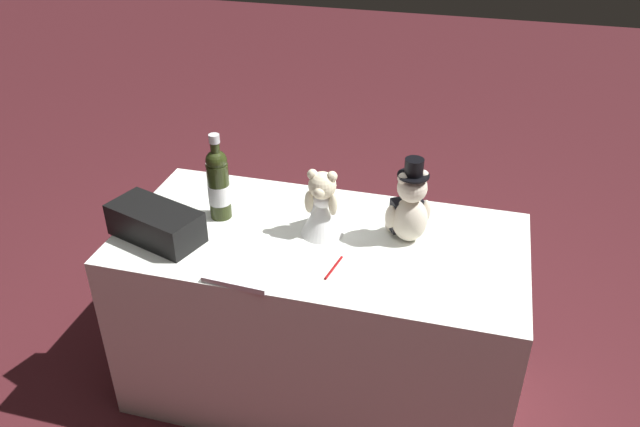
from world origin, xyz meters
TOP-DOWN VIEW (x-y plane):
  - ground_plane at (0.00, 0.00)m, footprint 12.00×12.00m
  - reception_table at (0.00, 0.00)m, footprint 1.45×0.71m
  - teddy_bear_groom at (0.30, 0.08)m, footprint 0.16×0.16m
  - teddy_bear_bride at (-0.00, 0.04)m, footprint 0.15×0.20m
  - champagne_bottle at (-0.39, 0.04)m, footprint 0.08×0.08m
  - signing_pen at (0.09, -0.16)m, footprint 0.03×0.14m
  - gift_case_black at (-0.56, -0.15)m, footprint 0.37×0.26m
  - guestbook at (-0.18, -0.21)m, footprint 0.24×0.30m

SIDE VIEW (x-z plane):
  - ground_plane at x=0.00m, z-range 0.00..0.00m
  - reception_table at x=0.00m, z-range 0.00..0.72m
  - signing_pen at x=0.09m, z-range 0.72..0.73m
  - guestbook at x=-0.18m, z-range 0.72..0.74m
  - gift_case_black at x=-0.56m, z-range 0.72..0.84m
  - teddy_bear_bride at x=0.00m, z-range 0.71..0.96m
  - teddy_bear_groom at x=0.30m, z-range 0.69..1.00m
  - champagne_bottle at x=-0.39m, z-range 0.70..1.03m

